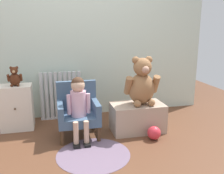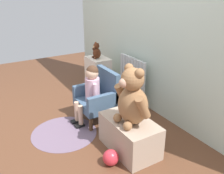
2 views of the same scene
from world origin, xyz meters
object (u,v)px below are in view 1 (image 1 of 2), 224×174
(child_figure, at_px, (79,100))
(floor_rug, at_px, (93,154))
(radiator, at_px, (61,96))
(large_teddy_bear, at_px, (142,84))
(toy_ball, at_px, (154,133))
(small_dresser, at_px, (17,107))
(small_teddy_bear, at_px, (15,77))
(low_bench, at_px, (137,117))
(child_armchair, at_px, (78,111))

(child_figure, xyz_separation_m, floor_rug, (0.09, -0.39, -0.45))
(radiator, height_order, large_teddy_bear, large_teddy_bear)
(radiator, distance_m, toy_ball, 1.35)
(large_teddy_bear, bearing_deg, small_dresser, 164.11)
(small_teddy_bear, bearing_deg, low_bench, -15.16)
(child_armchair, bearing_deg, toy_ball, -21.41)
(small_dresser, relative_size, child_figure, 0.78)
(child_armchair, distance_m, floor_rug, 0.59)
(small_dresser, bearing_deg, child_armchair, -27.28)
(low_bench, bearing_deg, radiator, 143.65)
(low_bench, distance_m, toy_ball, 0.31)
(small_dresser, relative_size, floor_rug, 0.75)
(child_figure, height_order, low_bench, child_figure)
(radiator, xyz_separation_m, child_armchair, (0.16, -0.60, -0.03))
(radiator, relative_size, large_teddy_bear, 1.14)
(small_dresser, distance_m, low_bench, 1.46)
(child_figure, height_order, large_teddy_bear, large_teddy_bear)
(small_dresser, xyz_separation_m, large_teddy_bear, (1.45, -0.41, 0.31))
(radiator, height_order, child_armchair, radiator)
(radiator, bearing_deg, child_armchair, -74.72)
(floor_rug, bearing_deg, small_dresser, 132.59)
(toy_ball, bearing_deg, floor_rug, -165.55)
(child_figure, height_order, small_teddy_bear, small_teddy_bear)
(large_teddy_bear, distance_m, small_teddy_bear, 1.49)
(small_dresser, relative_size, child_armchair, 0.89)
(large_teddy_bear, bearing_deg, child_armchair, 176.24)
(child_armchair, height_order, child_figure, child_figure)
(child_armchair, bearing_deg, small_teddy_bear, 153.82)
(low_bench, distance_m, floor_rug, 0.78)
(large_teddy_bear, bearing_deg, child_figure, -175.47)
(child_armchair, height_order, toy_ball, child_armchair)
(radiator, height_order, floor_rug, radiator)
(child_figure, bearing_deg, child_armchair, 90.00)
(toy_ball, bearing_deg, radiator, 136.62)
(small_teddy_bear, bearing_deg, toy_ball, -23.66)
(child_figure, bearing_deg, radiator, 103.04)
(child_armchair, xyz_separation_m, small_teddy_bear, (-0.69, 0.34, 0.35))
(child_armchair, relative_size, low_bench, 0.99)
(large_teddy_bear, height_order, toy_ball, large_teddy_bear)
(child_figure, distance_m, small_teddy_bear, 0.85)
(child_armchair, distance_m, toy_ball, 0.89)
(small_dresser, xyz_separation_m, toy_ball, (1.51, -0.68, -0.20))
(child_figure, bearing_deg, low_bench, 5.72)
(radiator, bearing_deg, floor_rug, -77.05)
(small_dresser, bearing_deg, floor_rug, -47.41)
(small_teddy_bear, bearing_deg, child_armchair, -26.18)
(small_dresser, distance_m, child_armchair, 0.79)
(toy_ball, bearing_deg, child_armchair, 158.59)
(child_figure, relative_size, low_bench, 1.13)
(small_dresser, height_order, large_teddy_bear, large_teddy_bear)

